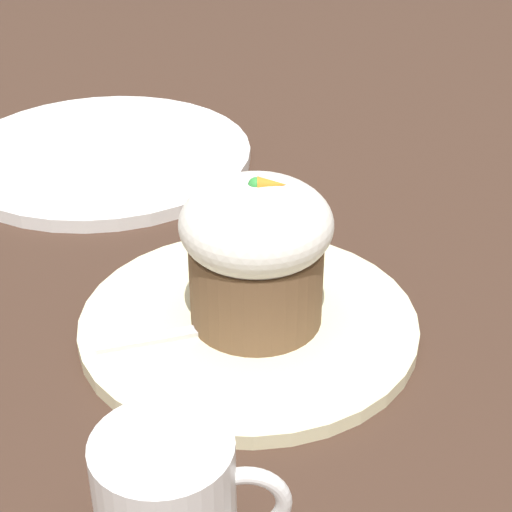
{
  "coord_description": "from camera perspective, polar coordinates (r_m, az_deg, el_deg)",
  "views": [
    {
      "loc": [
        -0.01,
        -0.51,
        0.38
      ],
      "look_at": [
        0.01,
        0.0,
        0.06
      ],
      "focal_mm": 60.0,
      "sensor_mm": 36.0,
      "label": 1
    }
  ],
  "objects": [
    {
      "name": "carrot_cake",
      "position": [
        0.6,
        0.0,
        0.55
      ],
      "size": [
        0.11,
        0.11,
        0.11
      ],
      "color": "brown",
      "rests_on": "dessert_plate"
    },
    {
      "name": "ground_plane",
      "position": [
        0.63,
        -0.5,
        -4.95
      ],
      "size": [
        4.0,
        4.0,
        0.0
      ],
      "primitive_type": "plane",
      "color": "#3D281E"
    },
    {
      "name": "coffee_cup",
      "position": [
        0.45,
        -5.8,
        -16.19
      ],
      "size": [
        0.1,
        0.07,
        0.08
      ],
      "color": "white",
      "rests_on": "ground_plane"
    },
    {
      "name": "dessert_plate",
      "position": [
        0.63,
        -0.5,
        -4.54
      ],
      "size": [
        0.25,
        0.25,
        0.01
      ],
      "color": "beige",
      "rests_on": "ground_plane"
    },
    {
      "name": "side_plate",
      "position": [
        0.89,
        -10.05,
        6.64
      ],
      "size": [
        0.3,
        0.3,
        0.01
      ],
      "color": "white",
      "rests_on": "ground_plane"
    },
    {
      "name": "spoon",
      "position": [
        0.61,
        -2.52,
        -4.67
      ],
      "size": [
        0.13,
        0.06,
        0.01
      ],
      "color": "silver",
      "rests_on": "dessert_plate"
    }
  ]
}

